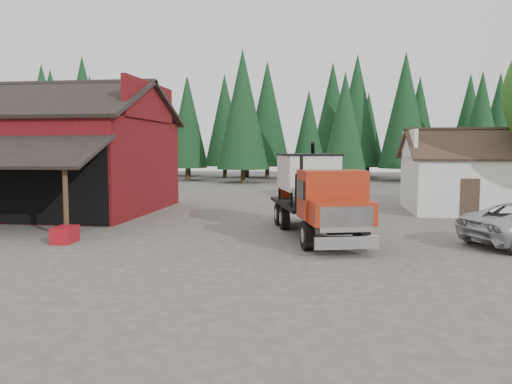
# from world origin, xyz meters

# --- Properties ---
(ground) EXTENTS (120.00, 120.00, 0.00)m
(ground) POSITION_xyz_m (0.00, 0.00, 0.00)
(ground) COLOR #4B453B
(ground) RESTS_ON ground
(red_barn) EXTENTS (12.80, 13.63, 7.18)m
(red_barn) POSITION_xyz_m (-11.00, 9.90, 2.69)
(red_barn) COLOR maroon
(red_barn) RESTS_ON ground
(farmhouse) EXTENTS (8.60, 6.42, 4.65)m
(farmhouse) POSITION_xyz_m (13.00, 13.00, 1.67)
(farmhouse) COLOR silver
(farmhouse) RESTS_ON ground
(conifer_backdrop) EXTENTS (76.00, 16.00, 16.00)m
(conifer_backdrop) POSITION_xyz_m (0.00, 42.00, 0.00)
(conifer_backdrop) COLOR black
(conifer_backdrop) RESTS_ON ground
(near_pine_a) EXTENTS (4.40, 4.40, 11.40)m
(near_pine_a) POSITION_xyz_m (-22.00, 28.00, 6.39)
(near_pine_a) COLOR #382619
(near_pine_a) RESTS_ON ground
(near_pine_b) EXTENTS (3.96, 3.96, 10.40)m
(near_pine_b) POSITION_xyz_m (6.00, 30.00, 5.89)
(near_pine_b) COLOR #382619
(near_pine_b) RESTS_ON ground
(near_pine_d) EXTENTS (5.28, 5.28, 13.40)m
(near_pine_d) POSITION_xyz_m (-4.00, 34.00, 7.39)
(near_pine_d) COLOR #382619
(near_pine_d) RESTS_ON ground
(feed_truck) EXTENTS (4.34, 8.68, 3.79)m
(feed_truck) POSITION_xyz_m (4.00, 4.03, 1.77)
(feed_truck) COLOR black
(feed_truck) RESTS_ON ground
(equip_box) EXTENTS (0.80, 1.16, 0.60)m
(equip_box) POSITION_xyz_m (-5.17, 1.19, 0.30)
(equip_box) COLOR maroon
(equip_box) RESTS_ON ground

